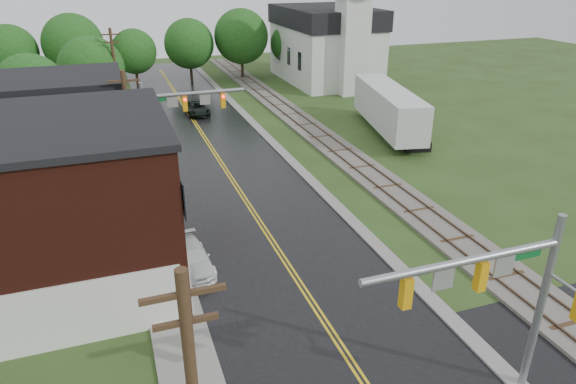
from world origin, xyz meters
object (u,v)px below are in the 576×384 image
church (329,37)px  suv_dark (197,108)px  utility_pole_b (131,142)px  utility_pole_c (116,74)px  traffic_signal_far (175,112)px  semi_trailer (389,108)px  traffic_signal_near (497,285)px  brick_building (15,213)px  tree_left_e (93,70)px  pickup_white (192,258)px  tree_left_c (33,90)px

church → suv_dark: size_ratio=4.29×
utility_pole_b → utility_pole_c: same height
church → traffic_signal_far: size_ratio=2.72×
suv_dark → semi_trailer: (15.52, -12.44, 1.81)m
traffic_signal_near → brick_building: bearing=140.8°
tree_left_e → church: bearing=15.2°
traffic_signal_near → pickup_white: size_ratio=1.71×
utility_pole_c → traffic_signal_near: bearing=-76.3°
utility_pole_c → semi_trailer: bearing=-28.8°
traffic_signal_near → suv_dark: bearing=93.7°
traffic_signal_far → suv_dark: (4.27, 16.74, -4.33)m
brick_building → tree_left_c: brick_building is taller
brick_building → semi_trailer: brick_building is taller
brick_building → utility_pole_c: bearing=78.9°
suv_dark → pickup_white: size_ratio=1.09×
pickup_white → semi_trailer: semi_trailer is taller
traffic_signal_far → semi_trailer: traffic_signal_far is taller
traffic_signal_far → tree_left_c: tree_left_c is taller
utility_pole_b → semi_trailer: utility_pole_b is taller
utility_pole_b → suv_dark: size_ratio=1.93×
semi_trailer → suv_dark: bearing=141.3°
brick_building → tree_left_e: size_ratio=1.75×
traffic_signal_far → tree_left_c: 16.56m
suv_dark → brick_building: bearing=-115.5°
tree_left_c → suv_dark: 15.63m
brick_building → church: church is taller
church → tree_left_e: bearing=-164.8°
tree_left_c → brick_building: bearing=-86.9°
utility_pole_b → suv_dark: bearing=70.7°
tree_left_e → suv_dark: size_ratio=1.75×
traffic_signal_near → tree_left_e: size_ratio=0.90×
traffic_signal_near → tree_left_c: size_ratio=0.96×
utility_pole_c → church: bearing=20.0°
traffic_signal_far → semi_trailer: size_ratio=0.53×
brick_building → utility_pole_b: bearing=50.9°
tree_left_e → suv_dark: tree_left_e is taller
utility_pole_b → pickup_white: (2.00, -7.77, -4.10)m
pickup_white → utility_pole_c: bearing=89.6°
traffic_signal_near → church: bearing=72.3°
pickup_white → tree_left_c: bearing=105.2°
brick_building → traffic_signal_near: bearing=-39.2°
church → suv_dark: 22.26m
traffic_signal_far → utility_pole_b: utility_pole_b is taller
utility_pole_b → tree_left_e: size_ratio=1.10×
brick_building → suv_dark: brick_building is taller
tree_left_c → suv_dark: size_ratio=1.64×
utility_pole_b → pickup_white: utility_pole_b is taller
utility_pole_c → pickup_white: 30.12m
church → pickup_white: bearing=-122.1°
utility_pole_b → tree_left_e: bearing=94.9°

